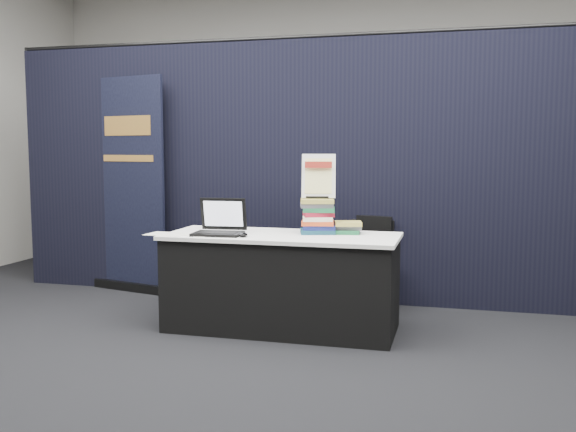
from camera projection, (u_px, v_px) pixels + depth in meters
The scene contains 15 objects.
floor at pixel (261, 350), 4.51m from camera, with size 8.00×8.00×0.00m, color black.
wall_back at pixel (354, 122), 8.17m from camera, with size 8.00×0.02×3.50m, color #BBB8B1.
drape_partition at pixel (312, 171), 5.92m from camera, with size 6.00×0.08×2.40m, color black.
display_table at pixel (282, 282), 5.00m from camera, with size 1.80×0.75×0.75m.
laptop at pixel (220, 226), 4.95m from camera, with size 0.38×0.32×0.28m.
mouse at pixel (243, 235), 4.81m from camera, with size 0.06×0.10×0.03m, color black.
brochure_left at pixel (167, 234), 4.96m from camera, with size 0.31×0.22×0.00m, color silver.
brochure_mid at pixel (199, 235), 4.91m from camera, with size 0.26×0.18×0.00m, color silver.
brochure_right at pixel (208, 234), 4.98m from camera, with size 0.27×0.19×0.00m, color white.
pen_cup at pixel (210, 223), 5.34m from camera, with size 0.07×0.07×0.09m, color black.
book_stack_tall at pixel (318, 216), 4.99m from camera, with size 0.29×0.25×0.27m.
book_stack_short at pixel (348, 228), 5.00m from camera, with size 0.25×0.21×0.10m.
info_sign at pixel (319, 177), 4.99m from camera, with size 0.28×0.16×0.36m.
pullup_banner at pixel (130, 197), 6.31m from camera, with size 0.89×0.30×2.11m.
stacking_chair at pixel (371, 258), 5.65m from camera, with size 0.45×0.46×0.81m.
Camera 1 is at (1.31, -4.19, 1.41)m, focal length 40.00 mm.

